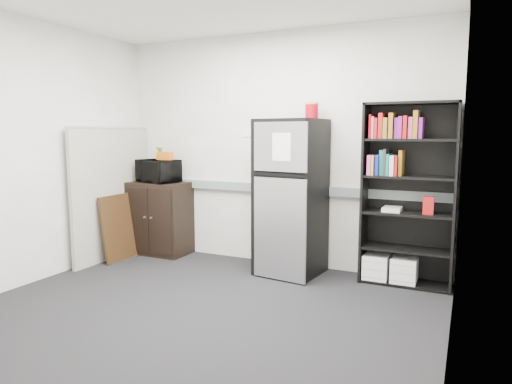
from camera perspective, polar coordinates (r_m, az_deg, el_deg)
floor at (r=4.12m, az=-7.41°, el=-14.75°), size 4.00×4.00×0.00m
wall_back at (r=5.37m, az=2.44°, el=5.27°), size 4.00×0.02×2.70m
wall_right at (r=3.21m, az=23.87°, el=3.25°), size 0.02×3.50×2.70m
wall_left at (r=5.18m, az=-26.74°, el=4.41°), size 0.02×3.50×2.70m
electrical_raceway at (r=5.38m, az=2.29°, el=0.46°), size 3.92×0.05×0.10m
wall_note at (r=5.51m, az=-0.97°, el=7.40°), size 0.14×0.00×0.10m
bookshelf at (r=4.84m, az=18.24°, el=0.18°), size 0.90×0.34×1.85m
cubicle_partition at (r=5.89m, az=-17.57°, el=-0.15°), size 0.06×1.30×1.62m
cabinet at (r=6.00m, az=-11.90°, el=-3.18°), size 0.74×0.49×0.93m
microwave at (r=5.91m, az=-12.15°, el=2.59°), size 0.59×0.47×0.29m
snack_box_a at (r=5.93m, az=-12.01°, el=4.72°), size 0.08×0.07×0.15m
snack_box_b at (r=5.93m, az=-12.01°, el=4.72°), size 0.08×0.07×0.15m
snack_box_c at (r=5.93m, az=-12.00°, el=4.67°), size 0.08×0.07×0.14m
snack_bag at (r=5.81m, az=-11.27°, el=4.44°), size 0.18×0.10×0.10m
refrigerator at (r=5.00m, az=4.36°, el=-0.69°), size 0.71×0.74×1.70m
coffee_can at (r=5.01m, az=6.99°, el=10.15°), size 0.15×0.15×0.20m
framed_poster at (r=5.86m, az=-16.48°, el=-4.19°), size 0.15×0.63×0.80m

